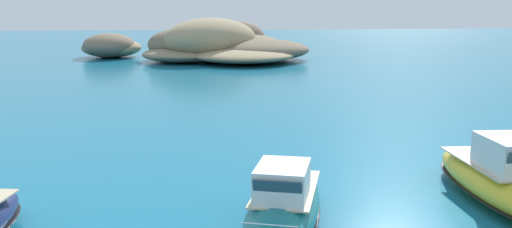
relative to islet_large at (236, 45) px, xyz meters
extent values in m
ellipsoid|color=#756651|center=(1.01, 4.90, 0.72)|extent=(12.56, 12.06, 6.11)
ellipsoid|color=#9E8966|center=(2.27, 1.82, -0.45)|extent=(14.62, 14.21, 3.76)
ellipsoid|color=#9E8966|center=(-4.11, -0.67, 1.09)|extent=(21.40, 21.93, 6.85)
ellipsoid|color=#84755B|center=(1.66, 2.87, -0.31)|extent=(18.51, 18.39, 4.04)
ellipsoid|color=#9E8966|center=(0.46, -2.83, -1.15)|extent=(18.80, 23.60, 2.37)
ellipsoid|color=#756651|center=(3.60, -1.62, -0.62)|extent=(22.63, 22.55, 3.43)
ellipsoid|color=#756651|center=(-9.57, 0.30, 0.19)|extent=(10.59, 10.96, 5.05)
ellipsoid|color=#756651|center=(-21.36, 6.01, -0.24)|extent=(9.06, 10.45, 4.18)
ellipsoid|color=#9E8966|center=(-21.12, 6.89, -0.72)|extent=(10.30, 10.59, 3.22)
ellipsoid|color=#84755B|center=(-8.75, -2.77, -1.16)|extent=(15.02, 14.93, 2.35)
ellipsoid|color=#756651|center=(-8.97, 4.97, -0.69)|extent=(12.48, 12.84, 3.29)
ellipsoid|color=#19727A|center=(-3.89, -70.09, -1.56)|extent=(5.33, 9.46, 1.54)
ellipsoid|color=black|center=(-3.89, -70.09, -1.91)|extent=(5.44, 9.65, 0.18)
cube|color=#C6B793|center=(-3.69, -69.44, -0.91)|extent=(3.71, 5.45, 0.06)
cube|color=silver|center=(-4.03, -70.52, -0.24)|extent=(2.58, 2.99, 1.27)
cube|color=#2D4756|center=(-4.42, -71.75, -0.12)|extent=(1.77, 0.81, 0.67)
cylinder|color=silver|center=(-4.96, -73.45, -0.73)|extent=(1.82, 0.61, 0.04)
ellipsoid|color=yellow|center=(6.19, -68.36, -1.46)|extent=(3.45, 10.39, 1.75)
ellipsoid|color=black|center=(6.19, -68.36, -1.85)|extent=(3.51, 10.60, 0.21)
cube|color=#C6B793|center=(6.21, -67.59, -0.72)|extent=(2.82, 5.75, 0.06)
cube|color=silver|center=(6.17, -68.87, 0.04)|extent=(2.26, 2.96, 1.44)
camera|label=1|loc=(-7.34, -89.84, 6.22)|focal=38.00mm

